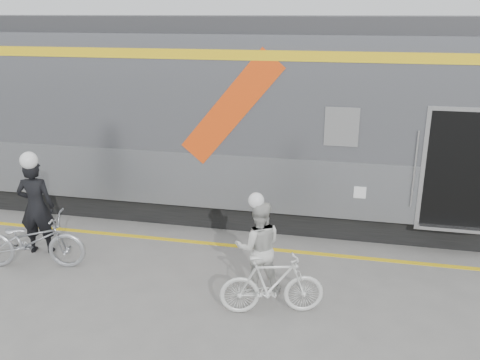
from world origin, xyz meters
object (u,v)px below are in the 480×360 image
(bicycle_left, at_px, (31,241))
(bicycle_right, at_px, (272,285))
(man, at_px, (36,207))
(woman, at_px, (259,247))

(bicycle_left, distance_m, bicycle_right, 4.26)
(man, height_order, bicycle_left, man)
(man, bearing_deg, bicycle_right, 154.51)
(bicycle_right, bearing_deg, bicycle_left, 68.16)
(man, height_order, woman, man)
(woman, bearing_deg, bicycle_left, -14.40)
(bicycle_left, height_order, bicycle_right, bicycle_left)
(man, bearing_deg, bicycle_left, 98.14)
(bicycle_left, xyz_separation_m, woman, (3.92, 0.03, 0.27))
(man, relative_size, bicycle_right, 1.15)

